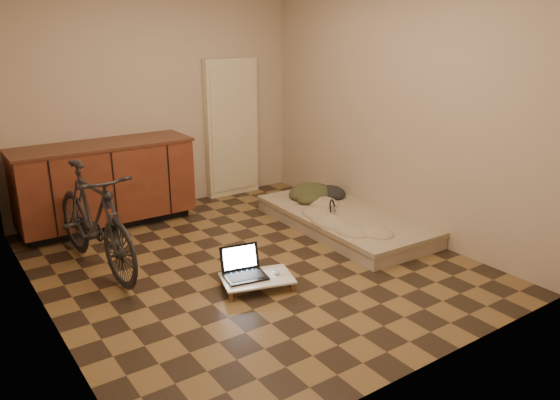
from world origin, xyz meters
TOP-DOWN VIEW (x-y plane):
  - room_shell at (0.00, 0.00)m, footprint 3.50×4.00m
  - cabinets at (-0.75, 1.70)m, footprint 1.84×0.62m
  - appliance_panel at (0.95, 1.94)m, footprint 0.70×0.10m
  - bicycle at (-1.18, 0.65)m, footprint 0.64×1.66m
  - futon at (1.30, 0.18)m, footprint 1.04×2.05m
  - clothing_pile at (1.40, 0.78)m, footprint 0.59×0.50m
  - headphones at (1.16, 0.20)m, footprint 0.30×0.30m
  - lap_desk at (-0.22, -0.46)m, footprint 0.66×0.52m
  - laptop at (-0.29, -0.37)m, footprint 0.39×0.36m
  - mouse at (-0.05, -0.50)m, footprint 0.07×0.10m

SIDE VIEW (x-z plane):
  - lap_desk at x=-0.22m, z-range 0.04..0.13m
  - futon at x=1.30m, z-range 0.00..0.17m
  - mouse at x=-0.05m, z-range 0.10..0.13m
  - laptop at x=-0.29m, z-range 0.03..0.26m
  - headphones at x=1.16m, z-range 0.17..0.32m
  - clothing_pile at x=1.40m, z-range 0.17..0.40m
  - cabinets at x=-0.75m, z-range 0.01..0.92m
  - bicycle at x=-1.18m, z-range 0.00..1.05m
  - appliance_panel at x=0.95m, z-range 0.00..1.70m
  - room_shell at x=0.00m, z-range 0.00..2.60m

